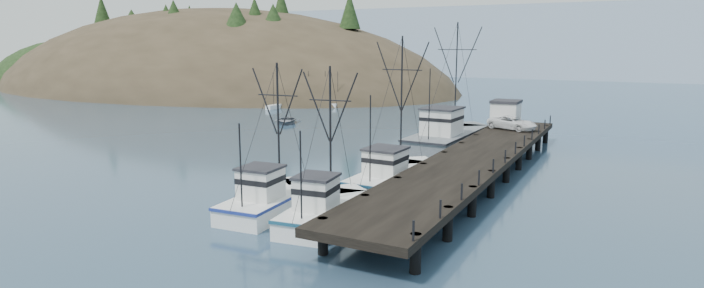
% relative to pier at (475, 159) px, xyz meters
% --- Properties ---
extents(ground, '(400.00, 400.00, 0.00)m').
position_rel_pier_xyz_m(ground, '(-14.00, -16.00, -1.69)').
color(ground, navy).
rests_on(ground, ground).
extents(pier, '(6.00, 44.00, 2.00)m').
position_rel_pier_xyz_m(pier, '(0.00, 0.00, 0.00)').
color(pier, black).
rests_on(pier, ground).
extents(headland, '(134.80, 78.00, 51.00)m').
position_rel_pier_xyz_m(headland, '(-88.95, 62.61, -6.24)').
color(headland, '#382D1E').
rests_on(headland, ground).
extents(distant_ridge, '(360.00, 40.00, 26.00)m').
position_rel_pier_xyz_m(distant_ridge, '(-4.00, 154.00, -1.69)').
color(distant_ridge, '#9EB2C6').
rests_on(distant_ridge, ground).
extents(distant_ridge_far, '(180.00, 25.00, 18.00)m').
position_rel_pier_xyz_m(distant_ridge_far, '(-54.00, 169.00, -1.69)').
color(distant_ridge_far, silver).
rests_on(distant_ridge_far, ground).
extents(moored_sailboats, '(23.33, 21.01, 6.35)m').
position_rel_pier_xyz_m(moored_sailboats, '(-46.29, 39.62, -1.36)').
color(moored_sailboats, white).
rests_on(moored_sailboats, ground).
extents(trawler_near, '(4.12, 9.67, 9.97)m').
position_rel_pier_xyz_m(trawler_near, '(-5.19, -15.32, -0.87)').
color(trawler_near, white).
rests_on(trawler_near, ground).
extents(trawler_mid, '(3.97, 10.04, 10.10)m').
position_rel_pier_xyz_m(trawler_mid, '(-9.47, -14.92, -0.87)').
color(trawler_mid, white).
rests_on(trawler_mid, ground).
extents(trawler_far, '(4.12, 11.69, 11.91)m').
position_rel_pier_xyz_m(trawler_far, '(-4.92, -5.15, -0.87)').
color(trawler_far, white).
rests_on(trawler_far, ground).
extents(work_vessel, '(5.38, 16.29, 13.53)m').
position_rel_pier_xyz_m(work_vessel, '(-5.98, 11.84, -0.46)').
color(work_vessel, slate).
rests_on(work_vessel, ground).
extents(pier_shed, '(3.00, 3.20, 2.80)m').
position_rel_pier_xyz_m(pier_shed, '(-1.50, 18.00, 1.73)').
color(pier_shed, silver).
rests_on(pier_shed, pier).
extents(pickup_truck, '(5.70, 4.08, 1.44)m').
position_rel_pier_xyz_m(pickup_truck, '(-0.15, 15.16, 1.03)').
color(pickup_truck, white).
rests_on(pickup_truck, pier).
extents(motorboat, '(6.06, 6.64, 1.13)m').
position_rel_pier_xyz_m(motorboat, '(-31.84, 19.24, -1.69)').
color(motorboat, slate).
rests_on(motorboat, ground).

